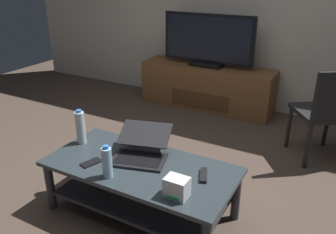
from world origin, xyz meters
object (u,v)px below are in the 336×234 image
object	(u,v)px
water_bottle_near	(81,127)
tv_remote	(203,175)
laptop	(141,149)
coffee_table	(141,180)
router_box	(177,187)
television	(208,42)
dining_chair	(328,110)
cell_phone	(91,163)
water_bottle_far	(107,162)
media_cabinet	(206,87)

from	to	relation	value
water_bottle_near	tv_remote	world-z (taller)	water_bottle_near
laptop	water_bottle_near	xyz separation A→B (m)	(-0.51, -0.04, 0.07)
coffee_table	router_box	size ratio (longest dim) A/B	9.46
television	dining_chair	distance (m)	1.62
tv_remote	cell_phone	bearing A→B (deg)	174.81
router_box	water_bottle_near	world-z (taller)	water_bottle_near
dining_chair	laptop	size ratio (longest dim) A/B	1.80
dining_chair	water_bottle_far	size ratio (longest dim) A/B	3.93
water_bottle_far	television	bearing A→B (deg)	97.75
media_cabinet	dining_chair	size ratio (longest dim) A/B	1.88
media_cabinet	router_box	world-z (taller)	media_cabinet
coffee_table	dining_chair	distance (m)	1.74
coffee_table	router_box	bearing A→B (deg)	-26.77
dining_chair	cell_phone	xyz separation A→B (m)	(-1.31, -1.54, -0.09)
cell_phone	water_bottle_near	bearing A→B (deg)	158.79
dining_chair	tv_remote	size ratio (longest dim) A/B	5.42
television	router_box	bearing A→B (deg)	-71.01
coffee_table	water_bottle_far	xyz separation A→B (m)	(-0.10, -0.22, 0.22)
water_bottle_near	cell_phone	distance (m)	0.35
coffee_table	television	size ratio (longest dim) A/B	1.17
coffee_table	cell_phone	bearing A→B (deg)	-154.84
coffee_table	media_cabinet	bearing A→B (deg)	101.01
media_cabinet	laptop	world-z (taller)	laptop
coffee_table	laptop	bearing A→B (deg)	117.55
television	tv_remote	bearing A→B (deg)	-67.43
television	water_bottle_near	xyz separation A→B (m)	(-0.15, -2.05, -0.30)
media_cabinet	television	xyz separation A→B (m)	(-0.00, -0.02, 0.56)
coffee_table	television	xyz separation A→B (m)	(-0.41, 2.11, 0.55)
coffee_table	tv_remote	bearing A→B (deg)	9.92
water_bottle_near	router_box	bearing A→B (deg)	-14.93
laptop	tv_remote	xyz separation A→B (m)	(0.48, -0.03, -0.05)
cell_phone	water_bottle_far	bearing A→B (deg)	-3.37
laptop	cell_phone	xyz separation A→B (m)	(-0.25, -0.24, -0.05)
media_cabinet	laptop	xyz separation A→B (m)	(0.36, -2.03, 0.19)
television	water_bottle_far	distance (m)	2.37
media_cabinet	water_bottle_near	world-z (taller)	water_bottle_near
router_box	water_bottle_far	distance (m)	0.48
television	water_bottle_far	size ratio (longest dim) A/B	5.03
media_cabinet	laptop	size ratio (longest dim) A/B	3.38
dining_chair	cell_phone	size ratio (longest dim) A/B	6.19
dining_chair	media_cabinet	bearing A→B (deg)	152.96
router_box	water_bottle_far	xyz separation A→B (m)	(-0.47, -0.03, 0.04)
television	water_bottle_near	world-z (taller)	television
router_box	water_bottle_far	bearing A→B (deg)	-176.88
tv_remote	router_box	bearing A→B (deg)	-123.23
television	laptop	distance (m)	2.07
media_cabinet	television	bearing A→B (deg)	-90.00
laptop	water_bottle_near	size ratio (longest dim) A/B	1.80
water_bottle_far	cell_phone	bearing A→B (deg)	160.06
water_bottle_far	tv_remote	size ratio (longest dim) A/B	1.38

